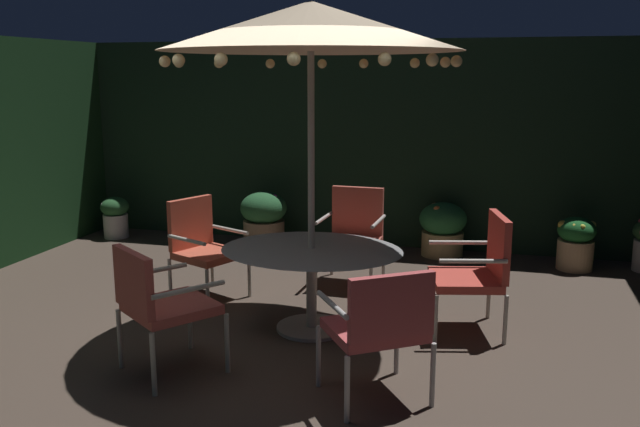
# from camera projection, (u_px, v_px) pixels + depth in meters

# --- Properties ---
(ground_plane) EXTENTS (7.92, 7.31, 0.02)m
(ground_plane) POSITION_uv_depth(u_px,v_px,m) (271.00, 342.00, 5.55)
(ground_plane) COLOR #483B31
(hedge_backdrop_rear) EXTENTS (7.92, 0.30, 2.58)m
(hedge_backdrop_rear) POSITION_uv_depth(u_px,v_px,m) (360.00, 143.00, 8.59)
(hedge_backdrop_rear) COLOR #192F1E
(hedge_backdrop_rear) RESTS_ON ground_plane
(patio_dining_table) EXTENTS (1.56, 1.29, 0.73)m
(patio_dining_table) POSITION_uv_depth(u_px,v_px,m) (311.00, 264.00, 5.69)
(patio_dining_table) COLOR #BAB2AA
(patio_dining_table) RESTS_ON ground_plane
(patio_umbrella) EXTENTS (2.43, 2.43, 2.81)m
(patio_umbrella) POSITION_uv_depth(u_px,v_px,m) (311.00, 27.00, 5.29)
(patio_umbrella) COLOR #B6B5A6
(patio_umbrella) RESTS_ON ground_plane
(patio_chair_north) EXTENTS (0.84, 0.85, 0.96)m
(patio_chair_north) POSITION_uv_depth(u_px,v_px,m) (158.00, 300.00, 4.83)
(patio_chair_north) COLOR #B4B7A3
(patio_chair_north) RESTS_ON ground_plane
(patio_chair_northeast) EXTENTS (0.84, 0.83, 0.94)m
(patio_chair_northeast) POSITION_uv_depth(u_px,v_px,m) (380.00, 323.00, 4.40)
(patio_chair_northeast) COLOR #B3AFAD
(patio_chair_northeast) RESTS_ON ground_plane
(patio_chair_east) EXTENTS (0.73, 0.76, 1.02)m
(patio_chair_east) POSITION_uv_depth(u_px,v_px,m) (478.00, 267.00, 5.66)
(patio_chair_east) COLOR #BBB4A7
(patio_chair_east) RESTS_ON ground_plane
(patio_chair_southeast) EXTENTS (0.64, 0.65, 0.99)m
(patio_chair_southeast) POSITION_uv_depth(u_px,v_px,m) (353.00, 231.00, 7.02)
(patio_chair_southeast) COLOR #BBB3AB
(patio_chair_southeast) RESTS_ON ground_plane
(patio_chair_south) EXTENTS (0.76, 0.76, 0.97)m
(patio_chair_south) POSITION_uv_depth(u_px,v_px,m) (202.00, 242.00, 6.57)
(patio_chair_south) COLOR #B8B4A5
(patio_chair_south) RESTS_ON ground_plane
(potted_plant_right_far) EXTENTS (0.37, 0.37, 0.55)m
(potted_plant_right_far) POSITION_uv_depth(u_px,v_px,m) (115.00, 215.00, 8.99)
(potted_plant_right_far) COLOR beige
(potted_plant_right_far) RESTS_ON ground_plane
(potted_plant_left_near) EXTENTS (0.42, 0.42, 0.60)m
(potted_plant_left_near) POSITION_uv_depth(u_px,v_px,m) (576.00, 242.00, 7.52)
(potted_plant_left_near) COLOR tan
(potted_plant_left_near) RESTS_ON ground_plane
(potted_plant_right_near) EXTENTS (0.57, 0.57, 0.65)m
(potted_plant_right_near) POSITION_uv_depth(u_px,v_px,m) (443.00, 228.00, 8.09)
(potted_plant_right_near) COLOR tan
(potted_plant_right_near) RESTS_ON ground_plane
(potted_plant_left_far) EXTENTS (0.58, 0.58, 0.72)m
(potted_plant_left_far) POSITION_uv_depth(u_px,v_px,m) (264.00, 218.00, 8.44)
(potted_plant_left_far) COLOR #7C634B
(potted_plant_left_far) RESTS_ON ground_plane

